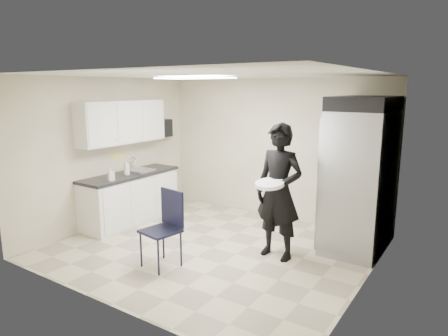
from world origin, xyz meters
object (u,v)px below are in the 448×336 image
Objects in this scene: folding_chair at (160,231)px; man_tuxedo at (279,192)px; lower_counter at (131,199)px; commercial_fridge at (360,181)px.

man_tuxedo is (1.18, 1.18, 0.46)m from folding_chair.
lower_counter is 2.07m from folding_chair.
commercial_fridge is 1.32m from man_tuxedo.
commercial_fridge reaches higher than lower_counter.
commercial_fridge reaches higher than man_tuxedo.
folding_chair is 1.74m from man_tuxedo.
folding_chair is 0.52× the size of man_tuxedo.
man_tuxedo is (-0.86, -1.01, -0.08)m from commercial_fridge.
man_tuxedo is at bearing 54.85° from folding_chair.
lower_counter is 0.90× the size of commercial_fridge.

